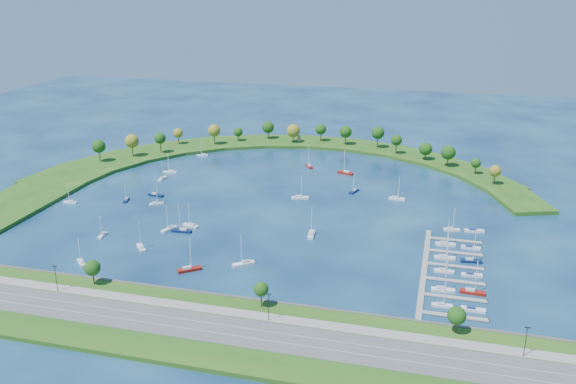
% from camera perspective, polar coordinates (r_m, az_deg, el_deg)
% --- Properties ---
extents(ground, '(700.00, 700.00, 0.00)m').
position_cam_1_polar(ground, '(316.98, -1.10, -0.90)').
color(ground, '#071B40').
rests_on(ground, ground).
extents(south_shoreline, '(420.00, 43.10, 11.60)m').
position_cam_1_polar(south_shoreline, '(212.31, -10.37, -11.79)').
color(south_shoreline, '#1B5215').
rests_on(south_shoreline, ground).
extents(breakwater, '(286.74, 247.64, 2.00)m').
position_cam_1_polar(breakwater, '(374.45, -5.90, 2.37)').
color(breakwater, '#1B5215').
rests_on(breakwater, ground).
extents(breakwater_trees, '(239.36, 91.26, 14.47)m').
position_cam_1_polar(breakwater_trees, '(399.45, 0.38, 5.00)').
color(breakwater_trees, '#382314').
rests_on(breakwater_trees, breakwater).
extents(harbor_tower, '(2.60, 2.60, 4.34)m').
position_cam_1_polar(harbor_tower, '(424.89, 1.04, 4.98)').
color(harbor_tower, gray).
rests_on(harbor_tower, breakwater).
extents(dock_system, '(24.28, 82.00, 1.60)m').
position_cam_1_polar(dock_system, '(250.12, 14.18, -7.20)').
color(dock_system, gray).
rests_on(dock_system, ground).
extents(moored_boat_0, '(6.41, 8.14, 12.08)m').
position_cam_1_polar(moored_boat_0, '(374.46, 1.97, 2.45)').
color(moored_boat_0, maroon).
rests_on(moored_boat_0, ground).
extents(moored_boat_1, '(2.54, 6.75, 9.69)m').
position_cam_1_polar(moored_boat_1, '(287.38, -16.83, -3.78)').
color(moored_boat_1, white).
rests_on(moored_boat_1, ground).
extents(moored_boat_2, '(9.32, 4.78, 13.19)m').
position_cam_1_polar(moored_boat_2, '(320.69, 1.11, -0.47)').
color(moored_boat_2, white).
rests_on(moored_boat_2, ground).
extents(moored_boat_3, '(6.79, 5.86, 10.36)m').
position_cam_1_polar(moored_boat_3, '(319.50, -12.11, -1.01)').
color(moored_boat_3, white).
rests_on(moored_boat_3, ground).
extents(moored_boat_4, '(10.21, 5.81, 14.48)m').
position_cam_1_polar(moored_boat_4, '(362.73, 5.35, 1.83)').
color(moored_boat_4, maroon).
rests_on(moored_boat_4, ground).
extents(moored_boat_5, '(8.67, 7.85, 13.47)m').
position_cam_1_polar(moored_boat_5, '(249.10, -4.12, -6.58)').
color(moored_boat_5, white).
rests_on(moored_boat_5, ground).
extents(moored_boat_6, '(7.20, 3.83, 10.19)m').
position_cam_1_polar(moored_boat_6, '(401.77, -7.95, 3.45)').
color(moored_boat_6, white).
rests_on(moored_boat_6, ground).
extents(moored_boat_7, '(3.38, 6.86, 9.72)m').
position_cam_1_polar(moored_boat_7, '(328.53, -14.75, -0.66)').
color(moored_boat_7, '#0A1A42').
rests_on(moored_boat_7, ground).
extents(moored_boat_8, '(9.10, 7.99, 13.97)m').
position_cam_1_polar(moored_boat_8, '(246.96, -9.15, -7.03)').
color(moored_boat_8, maroon).
rests_on(moored_boat_8, ground).
extents(moored_boat_9, '(5.49, 8.42, 12.06)m').
position_cam_1_polar(moored_boat_9, '(286.71, -10.94, -3.31)').
color(moored_boat_9, white).
rests_on(moored_boat_9, ground).
extents(moored_boat_10, '(2.43, 7.69, 11.19)m').
position_cam_1_polar(moored_boat_10, '(358.66, -11.57, 1.29)').
color(moored_boat_10, white).
rests_on(moored_boat_10, ground).
extents(moored_boat_11, '(8.46, 2.73, 12.29)m').
position_cam_1_polar(moored_boat_11, '(324.42, 10.06, -0.55)').
color(moored_boat_11, white).
rests_on(moored_boat_11, ground).
extents(moored_boat_12, '(4.59, 7.93, 11.26)m').
position_cam_1_polar(moored_boat_12, '(332.28, 6.15, 0.12)').
color(moored_boat_12, '#0A1A42').
rests_on(moored_boat_12, ground).
extents(moored_boat_13, '(9.18, 3.05, 13.30)m').
position_cam_1_polar(moored_boat_13, '(283.43, -9.81, -3.51)').
color(moored_boat_13, '#0A1A42').
rests_on(moored_boat_13, ground).
extents(moored_boat_14, '(7.20, 2.51, 10.40)m').
position_cam_1_polar(moored_boat_14, '(333.71, -19.53, -0.84)').
color(moored_boat_14, white).
rests_on(moored_boat_14, ground).
extents(moored_boat_15, '(7.09, 7.63, 11.98)m').
position_cam_1_polar(moored_boat_15, '(270.04, -13.46, -4.97)').
color(moored_boat_15, white).
rests_on(moored_boat_15, ground).
extents(moored_boat_16, '(6.67, 6.53, 10.72)m').
position_cam_1_polar(moored_boat_16, '(263.18, -18.61, -6.15)').
color(moored_boat_16, white).
rests_on(moored_boat_16, ground).
extents(moored_boat_17, '(3.57, 9.32, 13.37)m').
position_cam_1_polar(moored_boat_17, '(275.56, 2.18, -3.90)').
color(moored_boat_17, white).
rests_on(moored_boat_17, ground).
extents(moored_boat_18, '(8.22, 4.20, 11.63)m').
position_cam_1_polar(moored_boat_18, '(288.72, -9.00, -3.03)').
color(moored_boat_18, white).
rests_on(moored_boat_18, ground).
extents(moored_boat_19, '(8.74, 3.62, 12.46)m').
position_cam_1_polar(moored_boat_19, '(332.03, -12.16, -0.22)').
color(moored_boat_19, '#0A1A42').
rests_on(moored_boat_19, ground).
extents(moored_boat_20, '(7.97, 4.09, 11.28)m').
position_cam_1_polar(moored_boat_20, '(370.10, -10.87, 1.90)').
color(moored_boat_20, white).
rests_on(moored_boat_20, ground).
extents(docked_boat_0, '(7.40, 2.70, 10.65)m').
position_cam_1_polar(docked_boat_0, '(225.96, 14.09, -10.07)').
color(docked_boat_0, white).
rests_on(docked_boat_0, ground).
extents(docked_boat_1, '(8.44, 2.63, 1.71)m').
position_cam_1_polar(docked_boat_1, '(226.24, 16.76, -10.37)').
color(docked_boat_1, white).
rests_on(docked_boat_1, ground).
extents(docked_boat_2, '(8.78, 3.22, 12.63)m').
position_cam_1_polar(docked_boat_2, '(236.20, 14.16, -8.70)').
color(docked_boat_2, white).
rests_on(docked_boat_2, ground).
extents(docked_boat_3, '(9.30, 3.07, 13.49)m').
position_cam_1_polar(docked_boat_3, '(237.37, 16.72, -8.80)').
color(docked_boat_3, maroon).
rests_on(docked_boat_3, ground).
extents(docked_boat_4, '(7.81, 2.47, 11.36)m').
position_cam_1_polar(docked_boat_4, '(250.36, 14.25, -7.05)').
color(docked_boat_4, white).
rests_on(docked_boat_4, ground).
extents(docked_boat_5, '(8.17, 3.13, 1.63)m').
position_cam_1_polar(docked_boat_5, '(250.24, 16.65, -7.37)').
color(docked_boat_5, white).
rests_on(docked_boat_5, ground).
extents(docked_boat_6, '(8.60, 3.06, 12.39)m').
position_cam_1_polar(docked_boat_6, '(261.71, 14.31, -5.85)').
color(docked_boat_6, white).
rests_on(docked_boat_6, ground).
extents(docked_boat_7, '(8.66, 3.31, 12.42)m').
position_cam_1_polar(docked_boat_7, '(261.74, 16.61, -6.07)').
color(docked_boat_7, '#0A1A42').
rests_on(docked_boat_7, ground).
extents(docked_boat_8, '(8.60, 3.07, 12.40)m').
position_cam_1_polar(docked_boat_8, '(274.45, 14.37, -4.64)').
color(docked_boat_8, white).
rests_on(docked_boat_8, ground).
extents(docked_boat_9, '(8.25, 2.67, 1.66)m').
position_cam_1_polar(docked_boat_9, '(274.04, 16.55, -4.96)').
color(docked_boat_9, white).
rests_on(docked_boat_9, ground).
extents(docked_boat_10, '(7.69, 3.27, 10.95)m').
position_cam_1_polar(docked_boat_10, '(290.70, 14.92, -3.32)').
color(docked_boat_10, white).
rests_on(docked_boat_10, ground).
extents(docked_boat_11, '(9.02, 3.73, 1.79)m').
position_cam_1_polar(docked_boat_11, '(292.08, 16.87, -3.45)').
color(docked_boat_11, white).
rests_on(docked_boat_11, ground).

